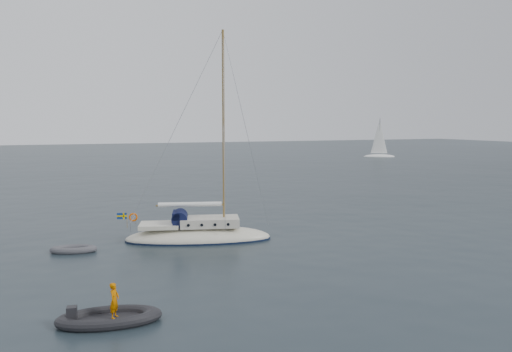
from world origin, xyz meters
name	(u,v)px	position (x,y,z in m)	size (l,w,h in m)	color
ground	(249,243)	(0.00, 0.00, 0.00)	(300.00, 300.00, 0.00)	black
sailboat	(199,224)	(-2.57, 1.79, 1.00)	(9.24, 2.77, 13.16)	beige
dinghy	(73,249)	(-9.75, 1.70, 0.16)	(2.55, 1.15, 0.37)	#4E4D52
rib	(109,317)	(-8.90, -9.25, 0.23)	(3.73, 1.70, 1.49)	black
distant_yacht_b	(379,139)	(52.16, 59.88, 3.69)	(6.52, 3.48, 8.64)	white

